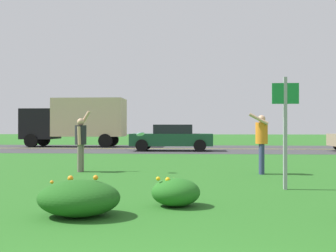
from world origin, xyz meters
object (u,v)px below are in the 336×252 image
at_px(car_dark_green_center_right, 172,137).
at_px(box_truck_black, 76,120).
at_px(person_catcher_orange_shirt, 261,139).
at_px(frisbee_pale_blue, 141,134).
at_px(sign_post_near_path, 285,121).
at_px(person_thrower_dark_shirt, 81,140).

relative_size(car_dark_green_center_right, box_truck_black, 0.67).
bearing_deg(car_dark_green_center_right, person_catcher_orange_shirt, -74.32).
bearing_deg(frisbee_pale_blue, sign_post_near_path, -40.91).
distance_m(person_catcher_orange_shirt, frisbee_pale_blue, 3.45).
relative_size(person_thrower_dark_shirt, person_catcher_orange_shirt, 1.06).
relative_size(sign_post_near_path, car_dark_green_center_right, 0.53).
bearing_deg(person_catcher_orange_shirt, sign_post_near_path, -89.08).
bearing_deg(person_thrower_dark_shirt, sign_post_near_path, -31.05).
distance_m(person_thrower_dark_shirt, box_truck_black, 15.93).
xyz_separation_m(sign_post_near_path, car_dark_green_center_right, (-3.19, 14.11, -0.71)).
height_order(person_thrower_dark_shirt, person_catcher_orange_shirt, person_thrower_dark_shirt).
bearing_deg(sign_post_near_path, person_thrower_dark_shirt, 148.95).
height_order(sign_post_near_path, car_dark_green_center_right, sign_post_near_path).
relative_size(frisbee_pale_blue, box_truck_black, 0.04).
distance_m(sign_post_near_path, car_dark_green_center_right, 14.49).
xyz_separation_m(sign_post_near_path, person_catcher_orange_shirt, (-0.05, 2.90, -0.45)).
distance_m(car_dark_green_center_right, box_truck_black, 7.99).
distance_m(person_thrower_dark_shirt, person_catcher_orange_shirt, 5.25).
relative_size(person_catcher_orange_shirt, frisbee_pale_blue, 6.72).
xyz_separation_m(person_thrower_dark_shirt, car_dark_green_center_right, (2.10, 10.92, -0.21)).
relative_size(sign_post_near_path, box_truck_black, 0.36).
bearing_deg(car_dark_green_center_right, frisbee_pale_blue, -91.52).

